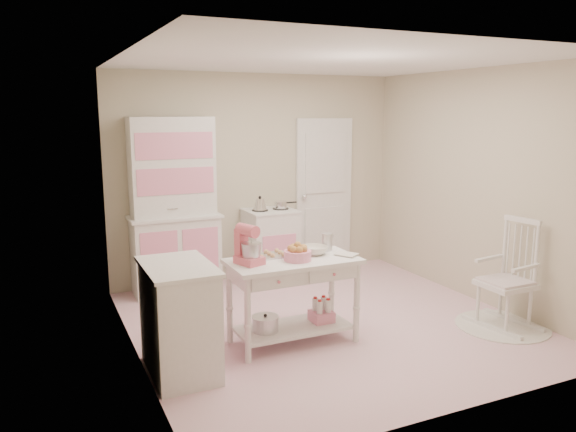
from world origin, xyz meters
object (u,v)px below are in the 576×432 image
(rocking_chair, at_px, (506,274))
(stand_mixer, at_px, (249,245))
(stove, at_px, (271,245))
(base_cabinet, at_px, (179,319))
(work_table, at_px, (293,301))
(hutch, at_px, (174,206))
(bread_basket, at_px, (298,256))

(rocking_chair, bearing_deg, stand_mixer, 159.47)
(stove, distance_m, rocking_chair, 2.85)
(stove, relative_size, base_cabinet, 1.00)
(work_table, bearing_deg, stove, 73.07)
(base_cabinet, distance_m, rocking_chair, 3.21)
(hutch, xyz_separation_m, base_cabinet, (-0.48, -2.10, -0.58))
(stove, xyz_separation_m, bread_basket, (-0.55, -1.94, 0.39))
(base_cabinet, distance_m, work_table, 1.12)
(hutch, distance_m, base_cabinet, 2.23)
(hutch, xyz_separation_m, rocking_chair, (2.70, -2.47, -0.49))
(hutch, bearing_deg, rocking_chair, -42.48)
(hutch, height_order, bread_basket, hutch)
(hutch, relative_size, rocking_chair, 1.89)
(bread_basket, bearing_deg, hutch, 107.99)
(stove, bearing_deg, base_cabinet, -129.30)
(base_cabinet, distance_m, stand_mixer, 0.88)
(stove, xyz_separation_m, base_cabinet, (-1.68, -2.05, 0.00))
(hutch, height_order, rocking_chair, hutch)
(hutch, distance_m, bread_basket, 2.10)
(work_table, distance_m, stand_mixer, 0.71)
(rocking_chair, height_order, work_table, rocking_chair)
(stand_mixer, bearing_deg, bread_basket, -28.13)
(work_table, height_order, bread_basket, bread_basket)
(work_table, relative_size, stand_mixer, 3.53)
(stand_mixer, height_order, bread_basket, stand_mixer)
(stove, distance_m, work_table, 1.97)
(base_cabinet, height_order, rocking_chair, rocking_chair)
(rocking_chair, relative_size, stand_mixer, 3.24)
(hutch, distance_m, work_table, 2.13)
(base_cabinet, xyz_separation_m, stand_mixer, (0.69, 0.19, 0.51))
(stove, bearing_deg, work_table, -106.93)
(hutch, relative_size, work_table, 1.73)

